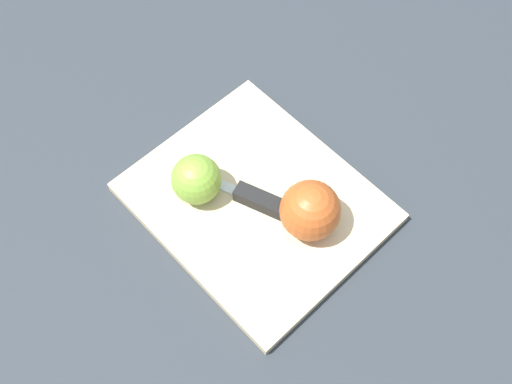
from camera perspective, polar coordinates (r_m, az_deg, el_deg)
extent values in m
plane|color=#282D33|center=(0.81, 0.00, -1.23)|extent=(4.00, 4.00, 0.00)
cube|color=#D1B789|center=(0.80, 0.00, -0.97)|extent=(0.32, 0.27, 0.02)
sphere|color=#AD4C1E|center=(0.75, 5.18, -1.77)|extent=(0.08, 0.08, 0.08)
cylinder|color=beige|center=(0.75, 5.70, -1.66)|extent=(0.07, 0.04, 0.07)
sphere|color=olive|center=(0.78, -5.70, 1.21)|extent=(0.07, 0.07, 0.07)
cylinder|color=beige|center=(0.78, -5.49, 1.56)|extent=(0.06, 0.03, 0.06)
cube|color=silver|center=(0.81, -4.62, 1.23)|extent=(0.09, 0.05, 0.00)
cube|color=black|center=(0.78, 0.76, -0.78)|extent=(0.08, 0.05, 0.02)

